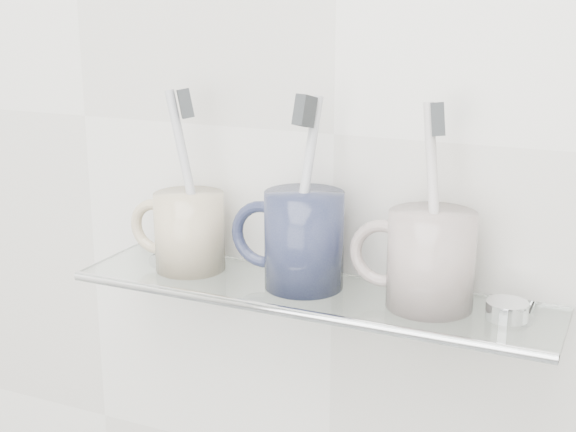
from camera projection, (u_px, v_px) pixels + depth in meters
The scene contains 18 objects.
wall_back at pixel (334, 134), 0.83m from camera, with size 2.50×2.50×0.00m, color silver.
shelf_glass at pixel (310, 293), 0.82m from camera, with size 0.50×0.12×0.01m, color silver.
shelf_rail at pixel (287, 312), 0.77m from camera, with size 0.01×0.01×0.50m, color silver.
bracket_left at pixel (161, 262), 0.95m from camera, with size 0.02×0.02×0.03m, color silver.
bracket_right at pixel (527, 320), 0.78m from camera, with size 0.02×0.02×0.03m, color silver.
mug_left at pixel (190, 231), 0.87m from camera, with size 0.08×0.08×0.08m, color beige.
mug_left_handle at pixel (155, 227), 0.88m from camera, with size 0.06×0.06×0.01m, color beige.
toothbrush_left at pixel (188, 179), 0.85m from camera, with size 0.01×0.01×0.19m, color #B7B7BA.
bristles_left at pixel (185, 103), 0.83m from camera, with size 0.01×0.02×0.03m, color #2F3234.
mug_center at pixel (304, 240), 0.81m from camera, with size 0.08×0.08×0.10m, color #1C1F3E.
mug_center_handle at pixel (263, 235), 0.83m from camera, with size 0.07×0.07×0.01m, color #1C1F3E.
toothbrush_center at pixel (304, 191), 0.80m from camera, with size 0.01×0.01×0.19m, color silver.
bristles_center at pixel (305, 111), 0.78m from camera, with size 0.01×0.02×0.03m, color #2F3234.
mug_right at pixel (431, 260), 0.76m from camera, with size 0.08×0.08×0.09m, color silver.
mug_right_handle at pixel (383, 254), 0.78m from camera, with size 0.07×0.07×0.01m, color silver.
toothbrush_right at pixel (434, 205), 0.75m from camera, with size 0.01×0.01×0.19m, color beige.
bristles_right at pixel (438, 119), 0.72m from camera, with size 0.01×0.02×0.03m, color #2F3234.
chrome_cap at pixel (507, 310), 0.74m from camera, with size 0.04×0.04×0.02m, color silver.
Camera 1 is at (0.30, 0.33, 1.39)m, focal length 50.00 mm.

